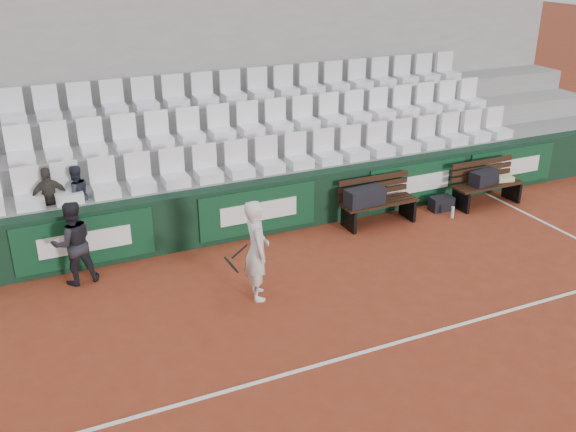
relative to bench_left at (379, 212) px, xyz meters
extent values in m
plane|color=maroon|center=(-2.10, -3.46, -0.23)|extent=(80.00, 80.00, 0.00)
cube|color=white|center=(-2.10, -3.46, -0.22)|extent=(18.00, 0.06, 0.01)
cube|color=black|center=(-2.10, 0.54, 0.28)|extent=(18.00, 0.30, 1.00)
cube|color=#0C381E|center=(-5.30, 0.37, 0.30)|extent=(2.20, 0.04, 0.82)
cube|color=#0C381E|center=(-2.30, 0.37, 0.30)|extent=(2.20, 0.04, 0.82)
cube|color=#0C381E|center=(1.10, 0.37, 0.30)|extent=(2.20, 0.04, 0.82)
cube|color=#0C381E|center=(3.50, 0.37, 0.30)|extent=(2.20, 0.04, 0.82)
cube|color=gray|center=(-2.10, 1.16, 0.28)|extent=(18.00, 0.95, 1.00)
cube|color=#959592|center=(-2.10, 2.11, 0.50)|extent=(18.00, 0.95, 1.45)
cube|color=gray|center=(-2.10, 3.06, 0.72)|extent=(18.00, 0.95, 1.90)
cube|color=gray|center=(-2.10, 3.69, 1.98)|extent=(18.00, 0.30, 4.40)
cube|color=white|center=(-2.10, 0.99, 1.09)|extent=(11.90, 0.44, 0.63)
cube|color=white|center=(-2.10, 1.94, 1.54)|extent=(11.90, 0.44, 0.63)
cube|color=silver|center=(-2.10, 2.89, 1.99)|extent=(11.90, 0.44, 0.63)
cube|color=black|center=(0.00, 0.00, 0.00)|extent=(1.50, 0.56, 0.45)
cube|color=black|center=(2.49, -0.10, 0.00)|extent=(1.50, 0.56, 0.45)
cube|color=black|center=(-0.34, -0.02, 0.39)|extent=(0.77, 0.38, 0.32)
cube|color=black|center=(2.39, -0.07, 0.36)|extent=(0.65, 0.39, 0.28)
cube|color=beige|center=(2.91, -0.09, 0.27)|extent=(0.38, 0.31, 0.10)
cube|color=black|center=(1.48, 0.04, -0.09)|extent=(0.47, 0.31, 0.28)
cylinder|color=silver|center=(-0.63, -0.18, -0.11)|extent=(0.07, 0.07, 0.24)
cylinder|color=silver|center=(1.45, -0.36, -0.11)|extent=(0.06, 0.06, 0.23)
imported|color=silver|center=(-3.10, -1.55, 0.55)|extent=(0.48, 0.63, 1.56)
torus|color=black|center=(-3.50, -1.55, 0.40)|extent=(0.19, 0.30, 0.26)
cylinder|color=black|center=(-3.37, -1.55, 0.58)|extent=(0.26, 0.03, 0.20)
imported|color=black|center=(-5.50, 0.03, 0.45)|extent=(0.71, 0.58, 1.36)
imported|color=#35302A|center=(-5.69, 1.04, 1.31)|extent=(0.63, 0.28, 1.06)
imported|color=#202430|center=(-5.27, 1.04, 1.29)|extent=(0.58, 0.50, 1.03)
camera|label=1|loc=(-6.17, -9.41, 4.76)|focal=40.00mm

